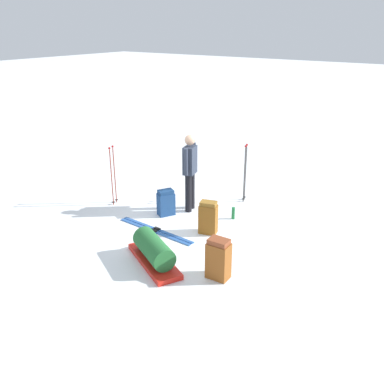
# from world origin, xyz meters

# --- Properties ---
(ground_plane) EXTENTS (80.00, 80.00, 0.00)m
(ground_plane) POSITION_xyz_m (0.00, 0.00, 0.00)
(ground_plane) COLOR white
(skier_standing) EXTENTS (0.55, 0.30, 1.70)m
(skier_standing) POSITION_xyz_m (-0.54, -0.44, 0.95)
(skier_standing) COLOR black
(skier_standing) RESTS_ON ground_plane
(ski_pair_near) EXTENTS (0.26, 1.83, 0.05)m
(ski_pair_near) POSITION_xyz_m (0.70, -0.40, 0.01)
(ski_pair_near) COLOR #2C5BA5
(ski_pair_near) RESTS_ON ground_plane
(backpack_large_dark) EXTENTS (0.27, 0.37, 0.70)m
(backpack_large_dark) POSITION_xyz_m (1.39, 1.49, 0.34)
(backpack_large_dark) COLOR brown
(backpack_large_dark) RESTS_ON ground_plane
(backpack_bright) EXTENTS (0.42, 0.37, 0.57)m
(backpack_bright) POSITION_xyz_m (-0.03, -0.70, 0.28)
(backpack_bright) COLOR navy
(backpack_bright) RESTS_ON ground_plane
(backpack_small_spare) EXTENTS (0.32, 0.39, 0.66)m
(backpack_small_spare) POSITION_xyz_m (0.16, 0.50, 0.33)
(backpack_small_spare) COLOR brown
(backpack_small_spare) RESTS_ON ground_plane
(ski_poles_planted_near) EXTENTS (0.19, 0.11, 1.35)m
(ski_poles_planted_near) POSITION_xyz_m (-1.69, 0.29, 0.75)
(ski_poles_planted_near) COLOR #272423
(ski_poles_planted_near) RESTS_ON ground_plane
(ski_poles_planted_far) EXTENTS (0.21, 0.11, 1.36)m
(ski_poles_planted_far) POSITION_xyz_m (0.17, -2.05, 0.75)
(ski_poles_planted_far) COLOR maroon
(ski_poles_planted_far) RESTS_ON ground_plane
(gear_sled) EXTENTS (1.04, 1.44, 0.49)m
(gear_sled) POSITION_xyz_m (1.65, 0.36, 0.22)
(gear_sled) COLOR red
(gear_sled) RESTS_ON ground_plane
(thermos_bottle) EXTENTS (0.07, 0.07, 0.26)m
(thermos_bottle) POSITION_xyz_m (-0.68, 0.59, 0.13)
(thermos_bottle) COLOR #1B6B35
(thermos_bottle) RESTS_ON ground_plane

